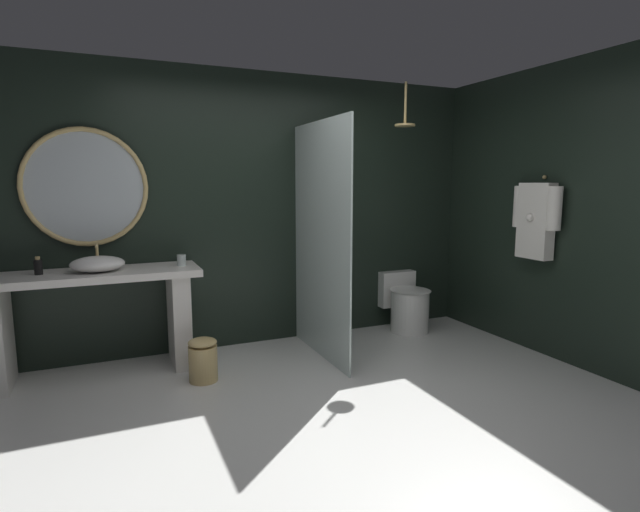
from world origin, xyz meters
TOP-DOWN VIEW (x-y plane):
  - ground_plane at (0.00, 0.00)m, footprint 5.76×5.76m
  - back_wall_panel at (0.00, 1.90)m, footprint 4.80×0.10m
  - side_wall_right at (2.35, 0.76)m, footprint 0.10×2.47m
  - vanity_counter at (-1.47, 1.55)m, footprint 1.68×0.55m
  - vessel_sink at (-1.41, 1.54)m, footprint 0.41×0.34m
  - tumbler_cup at (-0.76, 1.55)m, footprint 0.07×0.07m
  - soap_dispenser at (-1.84, 1.58)m, footprint 0.06×0.06m
  - round_wall_mirror at (-1.47, 1.81)m, footprint 0.98×0.04m
  - shower_glass_panel at (0.41, 1.25)m, footprint 0.02×1.19m
  - rain_shower_head at (1.32, 1.33)m, footprint 0.19×0.19m
  - hanging_bathrobe at (2.21, 0.54)m, footprint 0.20×0.50m
  - toilet at (1.56, 1.59)m, footprint 0.42×0.57m
  - waste_bin at (-0.69, 1.07)m, footprint 0.23×0.23m

SIDE VIEW (x-z plane):
  - ground_plane at x=0.00m, z-range 0.00..0.00m
  - waste_bin at x=-0.69m, z-range 0.00..0.35m
  - toilet at x=1.56m, z-range -0.03..0.58m
  - vanity_counter at x=-1.47m, z-range 0.11..0.98m
  - tumbler_cup at x=-0.76m, z-range 0.86..0.96m
  - soap_dispenser at x=-1.84m, z-range 0.86..1.00m
  - vessel_sink at x=-1.41m, z-range 0.82..1.03m
  - shower_glass_panel at x=0.41m, z-range 0.00..2.10m
  - hanging_bathrobe at x=2.21m, z-range 0.89..1.64m
  - back_wall_panel at x=0.00m, z-range 0.00..2.60m
  - side_wall_right at x=2.35m, z-range 0.00..2.60m
  - round_wall_mirror at x=-1.47m, z-range 1.04..2.02m
  - rain_shower_head at x=1.32m, z-range 1.95..2.35m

